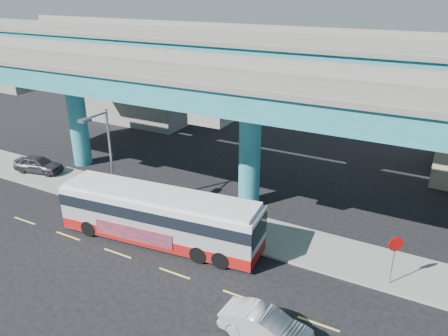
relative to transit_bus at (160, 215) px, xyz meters
The scene contains 10 objects.
ground 3.77m from the transit_bus, 38.47° to the right, with size 120.00×120.00×0.00m, color black.
sidewalk 4.63m from the transit_bus, 52.74° to the left, with size 70.00×4.00×0.15m, color gray.
lane_markings 3.94m from the transit_bus, 42.29° to the right, with size 58.00×0.12×0.01m.
viaduct 10.52m from the transit_bus, 69.66° to the left, with size 52.00×12.40×11.70m.
building_concrete 28.12m from the transit_bus, 128.42° to the left, with size 12.00×10.00×9.00m, color gray.
transit_bus is the anchor object (origin of this frame).
sedan 9.87m from the transit_bus, 26.18° to the right, with size 4.19×1.57×1.37m, color #B1B1B6.
parked_car 15.38m from the transit_bus, 166.60° to the left, with size 4.31×2.46×1.38m, color #323137.
street_lamp 6.19m from the transit_bus, 165.19° to the left, with size 0.50×2.31×6.94m.
stop_sign 13.16m from the transit_bus, ahead, with size 0.69×0.52×2.78m.
Camera 1 is at (11.70, -16.21, 14.43)m, focal length 35.00 mm.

